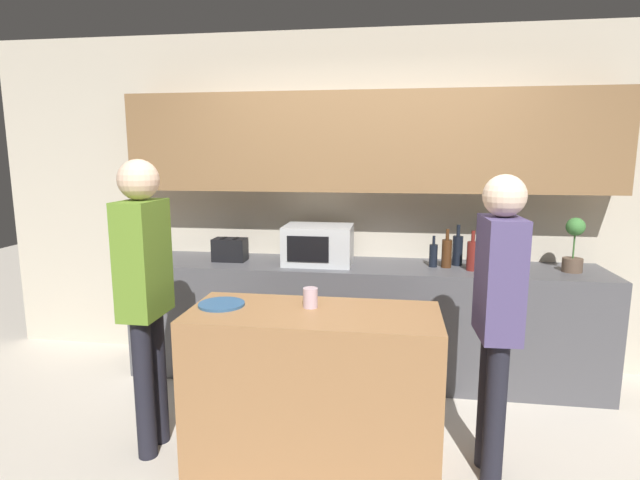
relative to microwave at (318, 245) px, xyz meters
The scene contains 18 objects.
back_wall 0.66m from the microwave, 39.85° to the left, with size 6.40×0.40×2.70m.
back_counter 0.69m from the microwave, ahead, with size 3.60×0.62×0.90m.
kitchen_island 1.33m from the microwave, 82.70° to the right, with size 1.37×0.58×0.90m.
microwave is the anchor object (origin of this frame).
toaster 0.71m from the microwave, behind, with size 0.26×0.16×0.18m.
potted_plant 1.86m from the microwave, ahead, with size 0.14×0.14×0.39m.
bottle_0 0.88m from the microwave, ahead, with size 0.06×0.06×0.24m.
bottle_1 0.97m from the microwave, ahead, with size 0.08×0.08×0.29m.
bottle_2 1.07m from the microwave, ahead, with size 0.08×0.08×0.31m.
bottle_3 1.15m from the microwave, ahead, with size 0.08×0.08×0.30m.
bottle_4 1.24m from the microwave, ahead, with size 0.08×0.08×0.32m.
bottle_5 1.34m from the microwave, ahead, with size 0.08×0.08×0.33m.
bottle_6 1.42m from the microwave, ahead, with size 0.07×0.07×0.25m.
bottle_7 1.53m from the microwave, ahead, with size 0.06×0.06×0.32m.
plate_on_island 1.22m from the microwave, 108.01° to the right, with size 0.26×0.26×0.01m.
cup_0 1.13m from the microwave, 83.62° to the right, with size 0.08×0.08×0.11m.
person_left 1.44m from the microwave, 124.40° to the right, with size 0.22×0.34×1.71m.
person_center 1.60m from the microwave, 45.80° to the right, with size 0.22×0.35×1.64m.
Camera 1 is at (0.23, -2.37, 1.74)m, focal length 28.00 mm.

